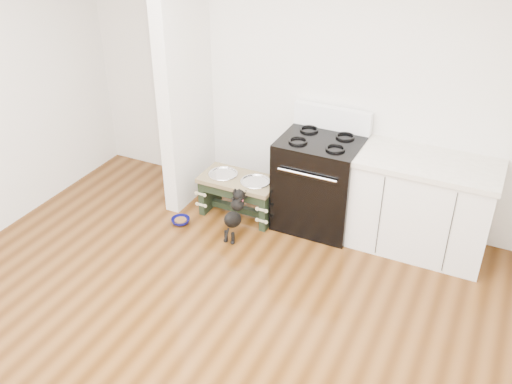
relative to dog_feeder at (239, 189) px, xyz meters
name	(u,v)px	position (x,y,z in m)	size (l,w,h in m)	color
ground	(181,361)	(0.52, -1.95, -0.30)	(5.00, 5.00, 0.00)	#40220B
room_shell	(162,166)	(0.52, -1.95, 1.32)	(5.00, 5.00, 5.00)	silver
partition_wall	(184,74)	(-0.66, 0.15, 1.05)	(0.15, 0.80, 2.70)	silver
oven_range	(319,181)	(0.77, 0.21, 0.17)	(0.76, 0.69, 1.14)	black
cabinet_run	(422,206)	(1.75, 0.23, 0.15)	(1.24, 0.64, 0.91)	white
dog_feeder	(239,189)	(0.00, 0.00, 0.00)	(0.78, 0.41, 0.44)	black
puppy	(235,213)	(0.14, -0.36, -0.04)	(0.14, 0.40, 0.47)	black
floor_bowl	(181,221)	(-0.45, -0.40, -0.27)	(0.23, 0.23, 0.06)	#0B0B4E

